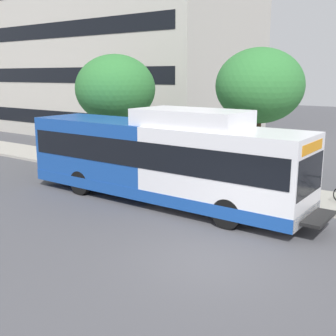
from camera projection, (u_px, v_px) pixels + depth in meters
ground_plane at (25, 207)px, 15.85m from camera, size 120.00×120.00×0.00m
sidewalk_curb at (175, 177)px, 20.23m from camera, size 3.00×56.00×0.14m
transit_bus at (161, 159)px, 16.21m from camera, size 2.58×12.25×3.65m
street_tree_near_stop at (260, 86)px, 18.13m from camera, size 3.78×3.78×5.86m
street_tree_mid_block at (115, 89)px, 22.32m from camera, size 4.22×4.22×5.78m
lattice_comm_tower at (21, 11)px, 43.65m from camera, size 1.10×1.10×33.65m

